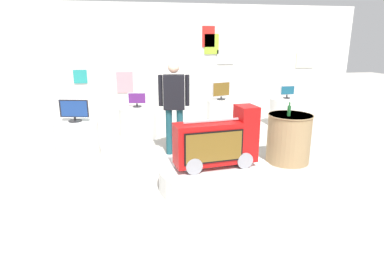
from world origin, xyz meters
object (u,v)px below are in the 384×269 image
tv_on_right_rear (287,91)px  side_table_round (289,138)px  display_pedestal_center_rear (77,140)px  display_pedestal_far_right (138,122)px  display_pedestal_left_rear (221,113)px  novelty_firetruck_tv (218,143)px  main_display_pedestal (215,177)px  tv_on_center_rear (74,110)px  display_pedestal_right_rear (286,112)px  bottle_on_side_table (289,110)px  tv_on_left_rear (221,90)px  shopper_browsing_near_truck (174,101)px  tv_on_far_right (137,99)px

tv_on_right_rear → side_table_round: bearing=-115.4°
display_pedestal_center_rear → display_pedestal_far_right: 1.58m
display_pedestal_left_rear → novelty_firetruck_tv: bearing=-106.7°
main_display_pedestal → novelty_firetruck_tv: novelty_firetruck_tv is taller
display_pedestal_left_rear → tv_on_center_rear: 3.59m
display_pedestal_left_rear → display_pedestal_far_right: size_ratio=0.86×
display_pedestal_far_right → main_display_pedestal: bearing=-70.1°
main_display_pedestal → display_pedestal_right_rear: display_pedestal_right_rear is taller
bottle_on_side_table → tv_on_left_rear: bearing=99.2°
novelty_firetruck_tv → shopper_browsing_near_truck: (-0.40, 1.56, 0.33)m
tv_on_far_right → side_table_round: (2.53, -2.02, -0.42)m
tv_on_left_rear → tv_on_center_rear: bearing=-152.6°
tv_on_far_right → side_table_round: bearing=-38.6°
display_pedestal_center_rear → bottle_on_side_table: 3.75m
main_display_pedestal → novelty_firetruck_tv: (0.02, -0.00, 0.51)m
display_pedestal_right_rear → side_table_round: (-1.14, -2.41, 0.09)m
display_pedestal_left_rear → shopper_browsing_near_truck: bearing=-128.4°
display_pedestal_center_rear → side_table_round: (3.65, -0.90, 0.09)m
display_pedestal_left_rear → display_pedestal_right_rear: size_ratio=0.85×
tv_on_left_rear → bottle_on_side_table: 2.65m
tv_on_right_rear → tv_on_left_rear: bearing=175.7°
display_pedestal_center_rear → tv_on_left_rear: bearing=27.4°
display_pedestal_far_right → shopper_browsing_near_truck: shopper_browsing_near_truck is taller
display_pedestal_left_rear → tv_on_far_right: size_ratio=1.80×
display_pedestal_center_rear → bottle_on_side_table: bottle_on_side_table is taller
tv_on_left_rear → shopper_browsing_near_truck: 2.23m
main_display_pedestal → tv_on_center_rear: bearing=141.9°
main_display_pedestal → bottle_on_side_table: (1.44, 0.68, 0.79)m
side_table_round → main_display_pedestal: bearing=-153.3°
display_pedestal_center_rear → shopper_browsing_near_truck: bearing=-3.8°
shopper_browsing_near_truck → bottle_on_side_table: bearing=-25.7°
tv_on_center_rear → side_table_round: tv_on_center_rear is taller
main_display_pedestal → shopper_browsing_near_truck: bearing=103.4°
display_pedestal_left_rear → main_display_pedestal: bearing=-107.1°
novelty_firetruck_tv → display_pedestal_center_rear: bearing=142.1°
display_pedestal_far_right → tv_on_far_right: (0.00, -0.00, 0.51)m
novelty_firetruck_tv → tv_on_left_rear: novelty_firetruck_tv is taller
novelty_firetruck_tv → display_pedestal_right_rear: bearing=50.4°
tv_on_center_rear → shopper_browsing_near_truck: (1.76, -0.11, 0.11)m
bottle_on_side_table → display_pedestal_far_right: bearing=139.3°
tv_on_left_rear → display_pedestal_far_right: bearing=-165.8°
tv_on_left_rear → bottle_on_side_table: bearing=-80.8°
novelty_firetruck_tv → display_pedestal_left_rear: 3.47m
display_pedestal_center_rear → tv_on_far_right: (1.12, 1.11, 0.51)m
tv_on_left_rear → side_table_round: 2.63m
main_display_pedestal → tv_on_right_rear: size_ratio=4.47×
novelty_firetruck_tv → tv_on_center_rear: (-2.15, 1.67, 0.22)m
tv_on_left_rear → display_pedestal_right_rear: (1.65, -0.12, -0.57)m
display_pedestal_center_rear → side_table_round: size_ratio=0.91×
novelty_firetruck_tv → display_pedestal_far_right: bearing=110.3°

